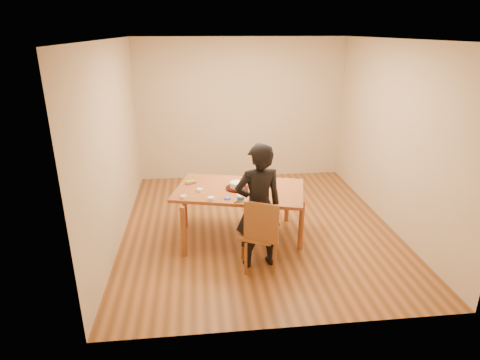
{
  "coord_description": "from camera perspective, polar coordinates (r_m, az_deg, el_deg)",
  "views": [
    {
      "loc": [
        -0.87,
        -5.44,
        2.82
      ],
      "look_at": [
        -0.31,
        -0.37,
        0.9
      ],
      "focal_mm": 30.0,
      "sensor_mm": 36.0,
      "label": 1
    }
  ],
  "objects": [
    {
      "name": "dining_chair",
      "position": [
        5.0,
        2.64,
        -7.7
      ],
      "size": [
        0.55,
        0.55,
        0.04
      ],
      "primitive_type": "cube",
      "rotation": [
        0.0,
        0.0,
        -0.44
      ],
      "color": "brown",
      "rests_on": "floor"
    },
    {
      "name": "candy_box_green",
      "position": [
        5.76,
        -7.05,
        -0.23
      ],
      "size": [
        0.15,
        0.1,
        0.02
      ],
      "primitive_type": "cube",
      "rotation": [
        0.0,
        0.0,
        0.25
      ],
      "color": "#1B932C",
      "rests_on": "candy_box_pink"
    },
    {
      "name": "cake",
      "position": [
        5.52,
        -0.42,
        -0.73
      ],
      "size": [
        0.2,
        0.2,
        0.06
      ],
      "primitive_type": "cylinder",
      "color": "white",
      "rests_on": "cake_plate"
    },
    {
      "name": "ramekin_yellow",
      "position": [
        5.48,
        -5.76,
        -1.43
      ],
      "size": [
        0.08,
        0.08,
        0.04
      ],
      "primitive_type": "cylinder",
      "color": "white",
      "rests_on": "dining_table"
    },
    {
      "name": "ramekin_multi",
      "position": [
        5.29,
        -8.04,
        -2.39
      ],
      "size": [
        0.07,
        0.07,
        0.04
      ],
      "primitive_type": "cylinder",
      "color": "white",
      "rests_on": "dining_table"
    },
    {
      "name": "frosting_dollop",
      "position": [
        5.22,
        -1.81,
        -2.53
      ],
      "size": [
        0.04,
        0.04,
        0.02
      ],
      "primitive_type": "ellipsoid",
      "color": "white",
      "rests_on": "frosting_lid"
    },
    {
      "name": "dining_table",
      "position": [
        5.55,
        -0.06,
        -1.46
      ],
      "size": [
        1.94,
        1.44,
        0.04
      ],
      "primitive_type": "cube",
      "rotation": [
        0.0,
        0.0,
        -0.25
      ],
      "color": "brown",
      "rests_on": "floor"
    },
    {
      "name": "candy_box_pink",
      "position": [
        5.76,
        -7.0,
        -0.44
      ],
      "size": [
        0.15,
        0.11,
        0.02
      ],
      "primitive_type": "cube",
      "rotation": [
        0.0,
        0.0,
        0.36
      ],
      "color": "#E13583",
      "rests_on": "dining_table"
    },
    {
      "name": "room_shell",
      "position": [
        6.03,
        2.21,
        6.52
      ],
      "size": [
        4.0,
        4.5,
        2.7
      ],
      "color": "brown",
      "rests_on": "ground"
    },
    {
      "name": "frosting_lid",
      "position": [
        5.22,
        -1.81,
        -2.66
      ],
      "size": [
        0.09,
        0.09,
        0.01
      ],
      "primitive_type": "cylinder",
      "color": "#1926A4",
      "rests_on": "dining_table"
    },
    {
      "name": "person",
      "position": [
        4.88,
        2.63,
        -3.81
      ],
      "size": [
        0.64,
        0.47,
        1.61
      ],
      "primitive_type": "imported",
      "rotation": [
        0.0,
        0.0,
        3.29
      ],
      "color": "black",
      "rests_on": "floor"
    },
    {
      "name": "frosting_tub",
      "position": [
        5.15,
        0.08,
        -2.59
      ],
      "size": [
        0.09,
        0.09,
        0.08
      ],
      "primitive_type": "cylinder",
      "color": "white",
      "rests_on": "dining_table"
    },
    {
      "name": "frosting_dome",
      "position": [
        5.51,
        -0.43,
        -0.3
      ],
      "size": [
        0.19,
        0.19,
        0.03
      ],
      "primitive_type": "ellipsoid",
      "color": "white",
      "rests_on": "cake"
    },
    {
      "name": "spatula",
      "position": [
        5.14,
        -0.34,
        -3.05
      ],
      "size": [
        0.11,
        0.11,
        0.01
      ],
      "primitive_type": "cube",
      "rotation": [
        0.0,
        0.0,
        0.78
      ],
      "color": "black",
      "rests_on": "dining_table"
    },
    {
      "name": "ramekin_green",
      "position": [
        5.19,
        -4.14,
        -2.66
      ],
      "size": [
        0.09,
        0.09,
        0.04
      ],
      "primitive_type": "cylinder",
      "color": "white",
      "rests_on": "dining_table"
    },
    {
      "name": "cake_plate",
      "position": [
        5.54,
        -0.42,
        -1.14
      ],
      "size": [
        0.32,
        0.32,
        0.02
      ],
      "primitive_type": "cylinder",
      "color": "#B30B10",
      "rests_on": "dining_table"
    }
  ]
}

